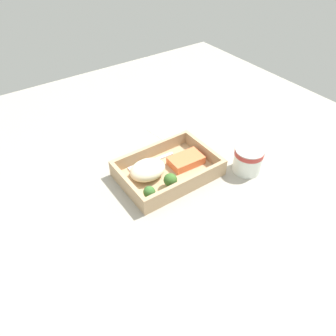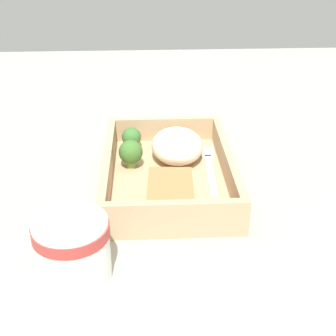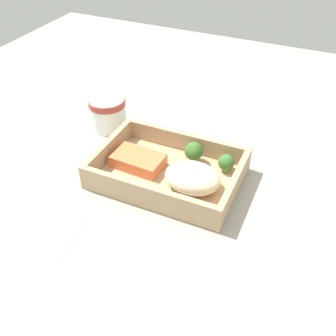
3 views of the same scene
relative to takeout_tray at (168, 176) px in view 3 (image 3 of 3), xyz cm
name	(u,v)px [view 3 (image 3 of 3)]	position (x,y,z in cm)	size (l,w,h in cm)	color
ground_plane	(168,182)	(0.00, 0.00, -1.60)	(160.00, 160.00, 2.00)	#9F9A8E
takeout_tray	(168,176)	(0.00, 0.00, 0.00)	(28.46, 19.59, 1.20)	tan
tray_rim	(168,166)	(0.00, 0.00, 2.65)	(28.46, 19.59, 4.10)	tan
salmon_fillet	(139,160)	(-6.66, 0.15, 1.86)	(10.19, 6.38, 2.53)	#F57443
mashed_potatoes	(192,178)	(5.90, -1.82, 3.03)	(10.86, 8.50, 4.85)	beige
broccoli_floret_1	(226,163)	(10.18, 5.78, 2.62)	(3.30, 3.30, 3.75)	#819C50
broccoli_floret_2	(194,152)	(3.21, 5.73, 3.27)	(3.82, 3.82, 4.70)	#779B52
fork	(165,197)	(2.39, -6.80, 0.82)	(15.86, 2.41, 0.44)	silver
paper_cup	(108,111)	(-20.78, 11.72, 3.73)	(8.60, 8.60, 7.76)	white
receipt_slip	(51,231)	(-12.73, -21.41, -0.48)	(9.27, 12.09, 0.24)	white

